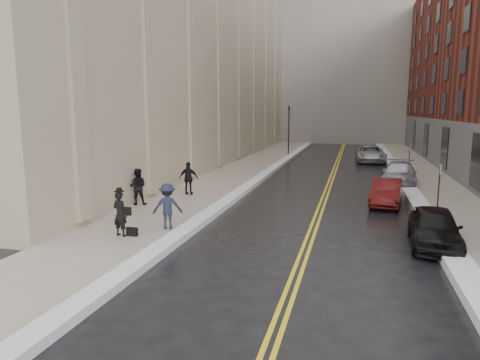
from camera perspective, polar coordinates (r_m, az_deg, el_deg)
The scene contains 19 objects.
ground at distance 14.95m, azimuth -1.22°, elevation -9.20°, with size 160.00×160.00×0.00m, color black.
sidewalk_left at distance 31.15m, azimuth -0.92°, elevation 0.69°, with size 4.00×64.00×0.15m, color gray.
sidewalk_right at distance 30.38m, azimuth 24.37°, elevation -0.36°, with size 3.00×64.00×0.15m, color gray.
lane_stripe_a at distance 30.02m, azimuth 11.81°, elevation 0.03°, with size 0.12×64.00×0.01m, color gold.
lane_stripe_b at distance 30.01m, azimuth 12.27°, elevation 0.01°, with size 0.12×64.00×0.01m, color gold.
snow_ridge_left at distance 30.59m, azimuth 3.23°, elevation 0.63°, with size 0.70×60.80×0.26m, color silver.
snow_ridge_right at distance 30.12m, azimuth 20.91°, elevation -0.08°, with size 0.85×60.80×0.30m, color silver.
tower_far_right at distance 82.06m, azimuth 23.30°, elevation 20.73°, with size 22.00×18.00×44.00m, color slate.
traffic_signal at distance 44.13m, azimuth 6.52°, elevation 7.10°, with size 0.18×0.15×5.20m.
parking_sign_near at distance 22.21m, azimuth 25.02°, elevation -0.34°, with size 0.06×0.35×2.23m.
parking_sign_far at distance 34.00m, azimuth 21.63°, elevation 2.94°, with size 0.06×0.35×2.23m.
car_black at distance 16.51m, azimuth 24.50°, elevation -5.78°, with size 1.62×4.03×1.37m, color black.
car_maroon at distance 22.79m, azimuth 18.96°, elevation -1.54°, with size 1.38×3.97×1.31m, color #4C0E0D.
car_silver_near at distance 28.95m, azimuth 20.49°, elevation 0.75°, with size 2.05×5.04×1.46m, color #9FA1A7.
car_silver_far at distance 41.20m, azimuth 17.02°, elevation 3.36°, with size 2.51×5.44×1.51m, color #A9ACB2.
pedestrian_main at distance 16.31m, azimuth -15.69°, elevation -4.36°, with size 0.61×0.40×1.67m, color black.
pedestrian_a at distance 21.49m, azimuth -13.49°, elevation -0.86°, with size 0.87×0.68×1.79m, color black.
pedestrian_b at distance 16.90m, azimuth -9.64°, elevation -3.46°, with size 1.16×0.66×1.79m, color #1B1E31.
pedestrian_c at distance 23.56m, azimuth -6.85°, elevation 0.23°, with size 1.06×0.44×1.81m, color black.
Camera 1 is at (3.99, -13.60, 4.75)m, focal length 32.00 mm.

